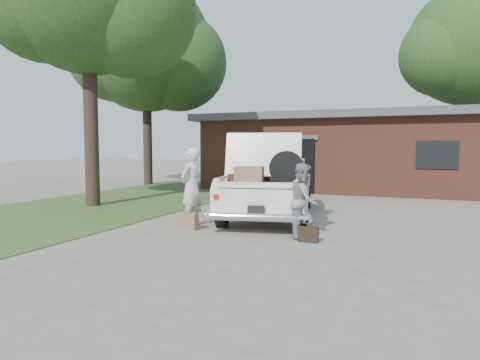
% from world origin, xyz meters
% --- Properties ---
extents(ground, '(90.00, 90.00, 0.00)m').
position_xyz_m(ground, '(0.00, 0.00, 0.00)').
color(ground, gray).
rests_on(ground, ground).
extents(grass_strip, '(6.00, 16.00, 0.02)m').
position_xyz_m(grass_strip, '(-5.50, 3.00, 0.01)').
color(grass_strip, '#2D4C1E').
rests_on(grass_strip, ground).
extents(house, '(12.80, 7.80, 3.30)m').
position_xyz_m(house, '(0.98, 11.47, 1.67)').
color(house, brown).
rests_on(house, ground).
extents(tree_back, '(7.31, 6.36, 9.96)m').
position_xyz_m(tree_back, '(-8.48, 9.16, 6.49)').
color(tree_back, '#38281E').
rests_on(tree_back, ground).
extents(tree_right, '(6.75, 5.87, 9.80)m').
position_xyz_m(tree_right, '(6.10, 15.42, 6.57)').
color(tree_right, '#38281E').
rests_on(tree_right, ground).
extents(sedan, '(3.18, 5.73, 2.21)m').
position_xyz_m(sedan, '(0.24, 2.13, 0.80)').
color(sedan, white).
rests_on(sedan, ground).
extents(woman_left, '(0.53, 0.74, 1.87)m').
position_xyz_m(woman_left, '(-1.06, 0.14, 0.93)').
color(woman_left, beige).
rests_on(woman_left, ground).
extents(woman_right, '(0.72, 0.85, 1.55)m').
position_xyz_m(woman_right, '(1.72, -0.09, 0.78)').
color(woman_right, gray).
rests_on(woman_right, ground).
extents(suitcase_left, '(0.51, 0.23, 0.38)m').
position_xyz_m(suitcase_left, '(-0.91, -0.29, 0.19)').
color(suitcase_left, '#896246').
rests_on(suitcase_left, ground).
extents(suitcase_right, '(0.40, 0.14, 0.31)m').
position_xyz_m(suitcase_right, '(1.93, -0.51, 0.15)').
color(suitcase_right, black).
rests_on(suitcase_right, ground).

